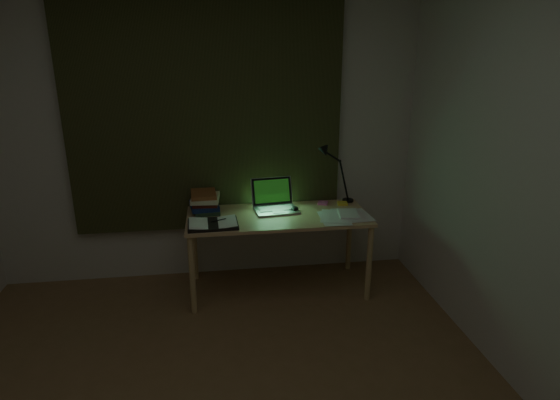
{
  "coord_description": "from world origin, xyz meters",
  "views": [
    {
      "loc": [
        0.05,
        -1.86,
        1.93
      ],
      "look_at": [
        0.53,
        1.49,
        0.82
      ],
      "focal_mm": 30.0,
      "sensor_mm": 36.0,
      "label": 1
    }
  ],
  "objects_px": {
    "laptop": "(276,197)",
    "open_textbook": "(213,224)",
    "desk": "(278,252)",
    "loose_papers": "(342,214)",
    "desk_lamp": "(349,173)",
    "book_stack": "(205,201)"
  },
  "relations": [
    {
      "from": "desk",
      "to": "desk_lamp",
      "type": "bearing_deg",
      "value": 21.25
    },
    {
      "from": "laptop",
      "to": "desk_lamp",
      "type": "relative_size",
      "value": 0.75
    },
    {
      "from": "laptop",
      "to": "open_textbook",
      "type": "height_order",
      "value": "laptop"
    },
    {
      "from": "desk",
      "to": "laptop",
      "type": "distance_m",
      "value": 0.46
    },
    {
      "from": "open_textbook",
      "to": "book_stack",
      "type": "xyz_separation_m",
      "value": [
        -0.06,
        0.33,
        0.07
      ]
    },
    {
      "from": "laptop",
      "to": "desk",
      "type": "bearing_deg",
      "value": -97.05
    },
    {
      "from": "loose_papers",
      "to": "desk",
      "type": "bearing_deg",
      "value": 171.74
    },
    {
      "from": "open_textbook",
      "to": "loose_papers",
      "type": "relative_size",
      "value": 1.01
    },
    {
      "from": "open_textbook",
      "to": "desk_lamp",
      "type": "relative_size",
      "value": 0.72
    },
    {
      "from": "loose_papers",
      "to": "open_textbook",
      "type": "bearing_deg",
      "value": -174.97
    },
    {
      "from": "loose_papers",
      "to": "desk_lamp",
      "type": "distance_m",
      "value": 0.43
    },
    {
      "from": "book_stack",
      "to": "desk_lamp",
      "type": "bearing_deg",
      "value": 4.12
    },
    {
      "from": "book_stack",
      "to": "desk_lamp",
      "type": "relative_size",
      "value": 0.51
    },
    {
      "from": "loose_papers",
      "to": "desk_lamp",
      "type": "xyz_separation_m",
      "value": [
        0.15,
        0.32,
        0.25
      ]
    },
    {
      "from": "laptop",
      "to": "loose_papers",
      "type": "distance_m",
      "value": 0.54
    },
    {
      "from": "laptop",
      "to": "desk_lamp",
      "type": "height_order",
      "value": "desk_lamp"
    },
    {
      "from": "desk",
      "to": "desk_lamp",
      "type": "distance_m",
      "value": 0.91
    },
    {
      "from": "desk",
      "to": "loose_papers",
      "type": "bearing_deg",
      "value": -8.26
    },
    {
      "from": "open_textbook",
      "to": "loose_papers",
      "type": "height_order",
      "value": "open_textbook"
    },
    {
      "from": "desk",
      "to": "open_textbook",
      "type": "distance_m",
      "value": 0.64
    },
    {
      "from": "desk_lamp",
      "to": "book_stack",
      "type": "bearing_deg",
      "value": 179.79
    },
    {
      "from": "laptop",
      "to": "open_textbook",
      "type": "bearing_deg",
      "value": -160.98
    }
  ]
}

